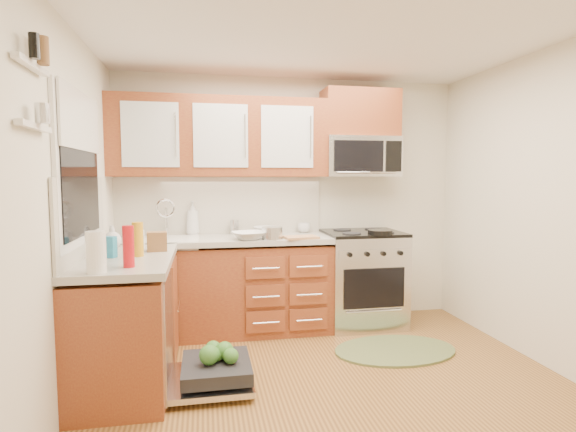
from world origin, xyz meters
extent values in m
plane|color=brown|center=(0.00, 0.00, 0.00)|extent=(3.50, 3.50, 0.00)
plane|color=white|center=(0.00, 0.00, 2.50)|extent=(3.50, 3.50, 0.00)
cube|color=silver|center=(0.00, 1.75, 1.25)|extent=(3.50, 0.04, 2.50)
cube|color=silver|center=(0.00, -1.75, 1.25)|extent=(3.50, 0.04, 2.50)
cube|color=silver|center=(-1.75, 0.00, 1.25)|extent=(0.04, 3.50, 2.50)
cube|color=silver|center=(1.75, 0.00, 1.25)|extent=(0.04, 3.50, 2.50)
cube|color=maroon|center=(-0.73, 1.45, 0.42)|extent=(2.05, 0.60, 0.85)
cube|color=maroon|center=(-1.45, 0.52, 0.42)|extent=(0.60, 1.25, 0.85)
cube|color=#9E9B90|center=(-0.72, 1.44, 0.90)|extent=(2.07, 0.64, 0.05)
cube|color=#9E9B90|center=(-1.44, 0.53, 0.90)|extent=(0.64, 1.27, 0.05)
cube|color=beige|center=(-0.73, 1.74, 1.21)|extent=(2.05, 0.02, 0.57)
cube|color=beige|center=(-1.74, 0.52, 1.21)|extent=(0.02, 1.25, 0.57)
cube|color=maroon|center=(0.68, 1.57, 2.13)|extent=(0.76, 0.35, 0.47)
cube|color=white|center=(-1.71, 0.50, 1.88)|extent=(0.02, 0.96, 0.40)
cube|color=white|center=(-1.72, -0.35, 2.05)|extent=(0.04, 0.40, 0.03)
cube|color=white|center=(-1.72, -0.35, 1.75)|extent=(0.04, 0.40, 0.03)
cylinder|color=black|center=(0.76, 1.18, 0.97)|extent=(0.31, 0.31, 0.04)
cylinder|color=silver|center=(-0.27, 1.22, 0.98)|extent=(0.20, 0.20, 0.11)
cube|color=tan|center=(-0.01, 1.22, 0.94)|extent=(0.33, 0.23, 0.02)
cylinder|color=silver|center=(-0.59, 1.65, 1.00)|extent=(0.12, 0.12, 0.14)
cylinder|color=white|center=(-1.53, -0.02, 1.05)|extent=(0.15, 0.15, 0.25)
cylinder|color=orange|center=(-1.36, 0.52, 1.05)|extent=(0.09, 0.09, 0.25)
cylinder|color=red|center=(-1.36, 0.12, 1.06)|extent=(0.09, 0.09, 0.27)
cube|color=brown|center=(-1.25, 0.74, 1.00)|extent=(0.16, 0.12, 0.15)
cube|color=#2991C1|center=(-1.56, 0.51, 1.00)|extent=(0.11, 0.09, 0.15)
imported|color=#999999|center=(-0.49, 1.25, 0.96)|extent=(0.36, 0.36, 0.07)
imported|color=#999999|center=(-0.28, 1.54, 0.97)|extent=(0.29, 0.29, 0.08)
imported|color=#999999|center=(0.12, 1.65, 0.97)|extent=(0.17, 0.17, 0.10)
imported|color=#999999|center=(-1.00, 1.68, 1.09)|extent=(0.15, 0.16, 0.33)
imported|color=#999999|center=(-1.43, 1.05, 1.02)|extent=(0.09, 0.09, 0.19)
imported|color=#999999|center=(-1.62, 0.96, 1.02)|extent=(0.19, 0.19, 0.18)
camera|label=1|loc=(-0.89, -2.83, 1.50)|focal=28.00mm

